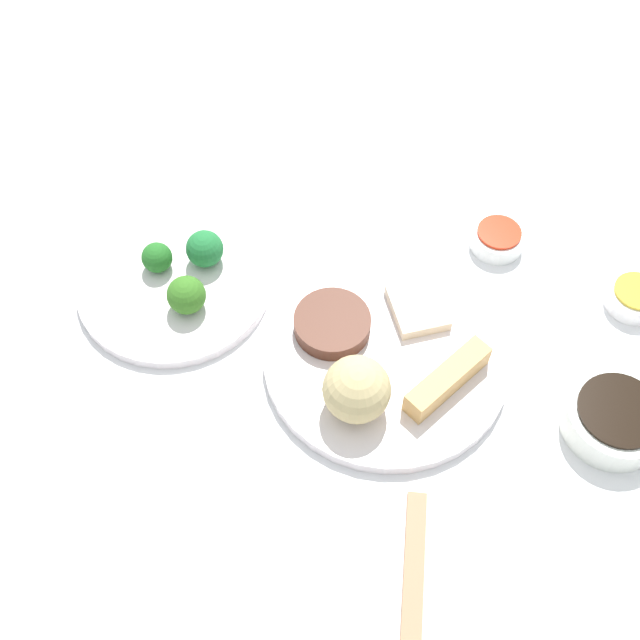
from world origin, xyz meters
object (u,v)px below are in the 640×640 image
(main_plate, at_px, (387,360))
(sauce_ramekin_sweet_and_sour, at_px, (497,239))
(chopsticks_pair, at_px, (413,597))
(broccoli_plate, at_px, (175,283))
(sauce_ramekin_hot_mustard, at_px, (634,298))
(soy_sauce_bowl, at_px, (614,419))

(main_plate, distance_m, sauce_ramekin_sweet_and_sour, 0.23)
(chopsticks_pair, bearing_deg, broccoli_plate, 5.44)
(main_plate, relative_size, sauce_ramekin_hot_mustard, 4.20)
(soy_sauce_bowl, relative_size, sauce_ramekin_sweet_and_sour, 1.63)
(soy_sauce_bowl, bearing_deg, sauce_ramekin_sweet_and_sour, -10.36)
(broccoli_plate, bearing_deg, sauce_ramekin_hot_mustard, -122.84)
(main_plate, bearing_deg, sauce_ramekin_hot_mustard, -104.46)
(sauce_ramekin_sweet_and_sour, height_order, sauce_ramekin_hot_mustard, same)
(sauce_ramekin_hot_mustard, distance_m, chopsticks_pair, 0.45)
(sauce_ramekin_hot_mustard, bearing_deg, chopsticks_pair, 110.11)
(main_plate, bearing_deg, broccoli_plate, 36.39)
(main_plate, height_order, sauce_ramekin_hot_mustard, sauce_ramekin_hot_mustard)
(main_plate, bearing_deg, soy_sauce_bowl, -138.63)
(soy_sauce_bowl, bearing_deg, chopsticks_pair, 98.52)
(main_plate, distance_m, chopsticks_pair, 0.26)
(broccoli_plate, relative_size, chopsticks_pair, 1.13)
(broccoli_plate, distance_m, soy_sauce_bowl, 0.53)
(sauce_ramekin_sweet_and_sour, bearing_deg, broccoli_plate, 69.00)
(sauce_ramekin_hot_mustard, xyz_separation_m, chopsticks_pair, (-0.16, 0.43, -0.01))
(sauce_ramekin_sweet_and_sour, bearing_deg, chopsticks_pair, 132.62)
(main_plate, relative_size, broccoli_plate, 1.19)
(main_plate, relative_size, chopsticks_pair, 1.35)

